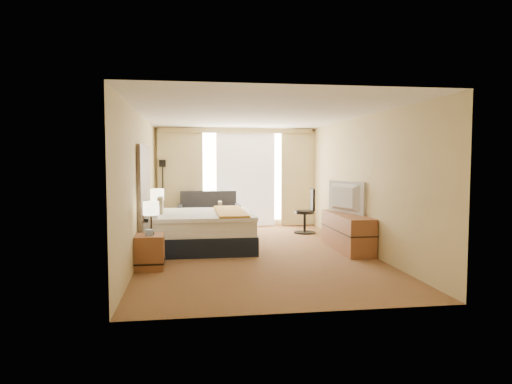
{
  "coord_description": "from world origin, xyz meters",
  "views": [
    {
      "loc": [
        -1.23,
        -8.51,
        1.76
      ],
      "look_at": [
        0.08,
        0.4,
        1.13
      ],
      "focal_mm": 32.0,
      "sensor_mm": 36.0,
      "label": 1
    }
  ],
  "objects": [
    {
      "name": "bed",
      "position": [
        -1.06,
        0.53,
        0.38
      ],
      "size": [
        2.13,
        1.94,
        1.03
      ],
      "color": "black",
      "rests_on": "floor"
    },
    {
      "name": "floor_lamp",
      "position": [
        -1.89,
        3.3,
        1.25
      ],
      "size": [
        0.22,
        0.22,
        1.76
      ],
      "color": "black",
      "rests_on": "floor"
    },
    {
      "name": "loveseat",
      "position": [
        -0.74,
        2.94,
        0.32
      ],
      "size": [
        1.56,
        0.85,
        0.97
      ],
      "rotation": [
        0.0,
        0.0,
        -0.01
      ],
      "color": "#571922",
      "rests_on": "floor"
    },
    {
      "name": "desk_chair",
      "position": [
        1.57,
        2.09,
        0.48
      ],
      "size": [
        0.52,
        0.52,
        1.07
      ],
      "rotation": [
        0.0,
        0.0,
        -0.11
      ],
      "color": "black",
      "rests_on": "floor"
    },
    {
      "name": "media_dresser",
      "position": [
        1.83,
        0.0,
        0.35
      ],
      "size": [
        0.5,
        1.8,
        0.7
      ],
      "primitive_type": "cube",
      "color": "#935635",
      "rests_on": "floor"
    },
    {
      "name": "ceiling",
      "position": [
        0.0,
        0.0,
        2.6
      ],
      "size": [
        4.2,
        7.0,
        0.02
      ],
      "primitive_type": "cube",
      "color": "silver",
      "rests_on": "wall_back"
    },
    {
      "name": "lamp_right",
      "position": [
        -1.91,
        1.38,
        1.01
      ],
      "size": [
        0.28,
        0.28,
        0.6
      ],
      "color": "black",
      "rests_on": "nightstand_right"
    },
    {
      "name": "wall_left",
      "position": [
        -2.1,
        0.0,
        1.3
      ],
      "size": [
        0.02,
        7.0,
        2.6
      ],
      "primitive_type": "cube",
      "color": "#CFB57E",
      "rests_on": "ground"
    },
    {
      "name": "nightstand_right",
      "position": [
        -1.87,
        1.45,
        0.28
      ],
      "size": [
        0.45,
        0.52,
        0.55
      ],
      "primitive_type": "cube",
      "color": "#935635",
      "rests_on": "floor"
    },
    {
      "name": "television",
      "position": [
        1.78,
        0.18,
        1.02
      ],
      "size": [
        0.49,
        1.1,
        0.64
      ],
      "primitive_type": "imported",
      "rotation": [
        0.0,
        0.0,
        1.89
      ],
      "color": "black",
      "rests_on": "media_dresser"
    },
    {
      "name": "lamp_left",
      "position": [
        -1.85,
        -1.01,
        0.97
      ],
      "size": [
        0.26,
        0.26,
        0.54
      ],
      "color": "black",
      "rests_on": "nightstand_left"
    },
    {
      "name": "window",
      "position": [
        0.25,
        3.47,
        1.32
      ],
      "size": [
        2.3,
        0.02,
        2.3
      ],
      "primitive_type": "cube",
      "color": "silver",
      "rests_on": "wall_back"
    },
    {
      "name": "headboard",
      "position": [
        -2.06,
        0.2,
        1.28
      ],
      "size": [
        0.06,
        1.85,
        1.5
      ],
      "primitive_type": "cube",
      "color": "black",
      "rests_on": "wall_left"
    },
    {
      "name": "tissue_box",
      "position": [
        -1.87,
        -1.12,
        0.6
      ],
      "size": [
        0.14,
        0.14,
        0.1
      ],
      "primitive_type": "cube",
      "rotation": [
        0.0,
        0.0,
        0.36
      ],
      "color": "#92ADE2",
      "rests_on": "nightstand_left"
    },
    {
      "name": "wall_right",
      "position": [
        2.1,
        0.0,
        1.3
      ],
      "size": [
        0.02,
        7.0,
        2.6
      ],
      "primitive_type": "cube",
      "color": "#CFB57E",
      "rests_on": "ground"
    },
    {
      "name": "nightstand_left",
      "position": [
        -1.87,
        -1.05,
        0.28
      ],
      "size": [
        0.45,
        0.52,
        0.55
      ],
      "primitive_type": "cube",
      "color": "#935635",
      "rests_on": "floor"
    },
    {
      "name": "wall_back",
      "position": [
        0.0,
        3.5,
        1.3
      ],
      "size": [
        4.2,
        0.02,
        2.6
      ],
      "primitive_type": "cube",
      "color": "#CFB57E",
      "rests_on": "ground"
    },
    {
      "name": "telephone",
      "position": [
        -1.73,
        1.54,
        0.59
      ],
      "size": [
        0.21,
        0.17,
        0.07
      ],
      "primitive_type": "cube",
      "rotation": [
        0.0,
        0.0,
        0.16
      ],
      "color": "black",
      "rests_on": "nightstand_right"
    },
    {
      "name": "floor",
      "position": [
        0.0,
        0.0,
        0.0
      ],
      "size": [
        4.2,
        7.0,
        0.02
      ],
      "primitive_type": "cube",
      "color": "#592519",
      "rests_on": "ground"
    },
    {
      "name": "curtains",
      "position": [
        -0.0,
        3.39,
        1.41
      ],
      "size": [
        4.12,
        0.19,
        2.56
      ],
      "color": "beige",
      "rests_on": "floor"
    },
    {
      "name": "wall_front",
      "position": [
        0.0,
        -3.5,
        1.3
      ],
      "size": [
        4.2,
        0.02,
        2.6
      ],
      "primitive_type": "cube",
      "color": "#CFB57E",
      "rests_on": "ground"
    }
  ]
}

